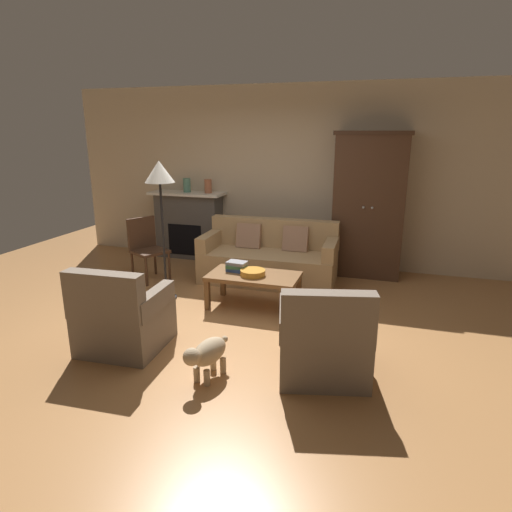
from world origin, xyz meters
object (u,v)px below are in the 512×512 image
Objects in this scene: coffee_table at (254,279)px; armoire at (369,205)px; floor_lamp at (160,180)px; side_chair_wooden at (146,245)px; dog at (207,353)px; mantel_vase_jade at (187,185)px; book_stack at (237,266)px; fireplace at (189,224)px; couch at (269,259)px; armchair_near_right at (324,342)px; fruit_bowl at (253,273)px; armchair_near_left at (122,319)px; mantel_vase_terracotta at (208,186)px.

armoire is at bearing 54.93° from coffee_table.
side_chair_wooden is at bearing 135.37° from floor_lamp.
armoire is 3.69m from dog.
book_stack is at bearing -49.24° from mantel_vase_jade.
fireplace is at bearing 133.70° from coffee_table.
couch reaches higher than dog.
fireplace is at bearing 86.16° from side_chair_wooden.
armchair_near_right is 3.45m from side_chair_wooden.
fruit_bowl is at bearing -85.14° from couch.
fruit_bowl is at bearing -46.66° from mantel_vase_jade.
mantel_vase_jade is 0.13× the size of floor_lamp.
floor_lamp is at bearing -176.32° from coffee_table.
dog is (0.11, -1.69, -0.12)m from coffee_table.
book_stack is 0.30× the size of armchair_near_left.
fruit_bowl is (0.09, -1.07, 0.14)m from couch.
armoire is at bearing -1.17° from mantel_vase_jade.
armoire reaches higher than armchair_near_left.
armoire is 2.29m from book_stack.
dog is (1.28, -1.62, -1.28)m from floor_lamp.
mantel_vase_jade reaches higher than fruit_bowl.
couch is 2.62m from armchair_near_right.
coffee_table is 1.91m from side_chair_wooden.
armoire is 3.75× the size of dog.
mantel_vase_jade is 0.26× the size of armchair_near_left.
fireplace is at bearing 106.62° from floor_lamp.
coffee_table is at bearing -84.97° from couch.
fireplace is 5.61× the size of mantel_vase_terracotta.
fireplace is 1.43× the size of armchair_near_left.
mantel_vase_terracotta is (-2.57, 0.06, 0.18)m from armoire.
side_chair_wooden is at bearing 130.51° from dog.
side_chair_wooden is at bearing 162.40° from book_stack.
fruit_bowl is at bearing 56.57° from armchair_near_left.
coffee_table reaches higher than dog.
dog is at bearing -67.21° from mantel_vase_terracotta.
dog is at bearing -49.49° from side_chair_wooden.
armchair_near_right is (1.30, -1.39, -0.17)m from book_stack.
mantel_vase_jade reaches higher than armchair_near_right.
floor_lamp is (-2.23, 1.25, 1.21)m from armchair_near_right.
fruit_bowl is 0.33× the size of armchair_near_right.
fruit_bowl is at bearing -46.93° from fireplace.
mantel_vase_jade is at bearing 117.88° from dog.
floor_lamp is (0.18, -1.87, 0.29)m from mantel_vase_terracotta.
dog is (1.47, -3.49, -0.99)m from mantel_vase_terracotta.
mantel_vase_jade is at bearing 178.83° from armoire.
book_stack is 1.81m from dog.
fireplace is 0.67m from mantel_vase_jade.
fireplace is 3.35m from armchair_near_left.
fireplace is at bearing 131.71° from armchair_near_right.
couch is 1.74m from mantel_vase_terracotta.
mantel_vase_terracotta reaches higher than dog.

